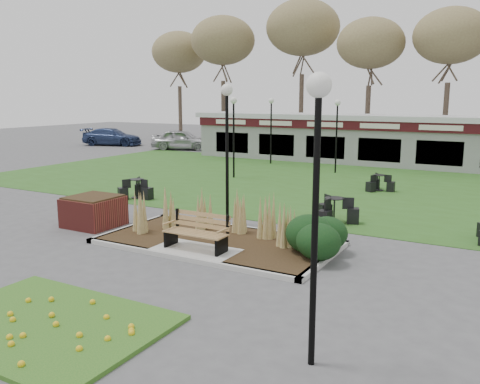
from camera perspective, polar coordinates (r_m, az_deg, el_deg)
The scene contains 19 objects.
ground at distance 13.06m, azimuth -5.37°, elevation -7.14°, with size 100.00×100.00×0.00m, color #515154.
lawn at distance 23.65m, azimuth 11.36°, elevation 0.82°, with size 34.00×16.00×0.02m, color #2F5B1D.
flower_bed at distance 9.87m, azimuth -21.15°, elevation -13.49°, with size 4.20×3.00×0.16m.
planting_bed at distance 13.44m, azimuth 2.40°, elevation -4.95°, with size 6.75×3.40×1.27m.
park_bench at distance 13.09m, azimuth -4.79°, elevation -4.40°, with size 1.70×0.66×0.93m.
brick_planter at distance 16.45m, azimuth -16.11°, elevation -2.06°, with size 1.50×1.50×0.95m.
food_pavilion at distance 31.10m, azimuth 16.05°, elevation 5.67°, with size 24.60×3.40×2.90m.
tree_backdrop at distance 39.10m, azimuth 19.46°, elevation 16.55°, with size 47.24×5.24×10.36m.
lamp_post_near_left at distance 15.62m, azimuth -1.48°, elevation 7.71°, with size 0.36×0.36×4.36m.
lamp_post_near_right at distance 7.21m, azimuth 8.63°, elevation 3.87°, with size 0.36×0.36×4.33m.
lamp_post_mid_left at distance 24.91m, azimuth -0.72°, elevation 8.17°, with size 0.33×0.33×3.96m.
lamp_post_mid_right at distance 26.94m, azimuth 10.84°, elevation 7.97°, with size 0.32×0.32×3.82m.
lamp_post_far_left at distance 30.24m, azimuth 3.52°, elevation 8.50°, with size 0.32×0.32×3.88m.
bistro_set_a at distance 20.48m, azimuth -11.51°, elevation 0.04°, with size 1.26×1.43×0.76m.
bistro_set_b at distance 16.46m, azimuth 10.51°, elevation -2.48°, with size 1.50×1.43×0.81m.
bistro_set_d at distance 22.45m, azimuth 15.33°, elevation 0.73°, with size 1.13×1.28×0.68m.
car_silver at distance 38.61m, azimuth -6.54°, elevation 5.88°, with size 1.82×4.52×1.54m, color #ABAAAF.
car_black at distance 40.55m, azimuth -1.14°, elevation 6.05°, with size 1.45×4.16×1.37m, color black.
car_blue at distance 43.09m, azimuth -14.17°, elevation 6.03°, with size 1.97×4.85×1.41m, color navy.
Camera 1 is at (7.11, -10.20, 4.00)m, focal length 38.00 mm.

